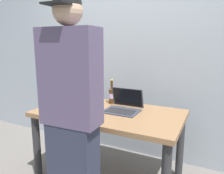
# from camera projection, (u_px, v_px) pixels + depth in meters

# --- Properties ---
(desk) EXTENTS (1.44, 0.80, 0.75)m
(desk) POSITION_uv_depth(u_px,v_px,m) (109.00, 121.00, 2.19)
(desk) COLOR olive
(desk) RESTS_ON ground
(laptop) EXTENTS (0.34, 0.32, 0.22)m
(laptop) POSITION_uv_depth(u_px,v_px,m) (123.00, 106.00, 2.18)
(laptop) COLOR #383D4C
(laptop) RESTS_ON desk
(beer_bottle_amber) EXTENTS (0.07, 0.07, 0.30)m
(beer_bottle_amber) POSITION_uv_depth(u_px,v_px,m) (91.00, 94.00, 2.37)
(beer_bottle_amber) COLOR #333333
(beer_bottle_amber) RESTS_ON desk
(beer_bottle_brown) EXTENTS (0.06, 0.06, 0.27)m
(beer_bottle_brown) POSITION_uv_depth(u_px,v_px,m) (112.00, 95.00, 2.42)
(beer_bottle_brown) COLOR #472B14
(beer_bottle_brown) RESTS_ON desk
(person_figure) EXTENTS (0.43, 0.28, 1.76)m
(person_figure) POSITION_uv_depth(u_px,v_px,m) (72.00, 117.00, 1.54)
(person_figure) COLOR #2D3347
(person_figure) RESTS_ON ground
(coffee_mug) EXTENTS (0.11, 0.07, 0.09)m
(coffee_mug) POSITION_uv_depth(u_px,v_px,m) (66.00, 101.00, 2.38)
(coffee_mug) COLOR white
(coffee_mug) RESTS_ON desk
(back_wall) EXTENTS (6.00, 0.10, 2.60)m
(back_wall) POSITION_uv_depth(u_px,v_px,m) (134.00, 53.00, 2.67)
(back_wall) COLOR #99A3AD
(back_wall) RESTS_ON ground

